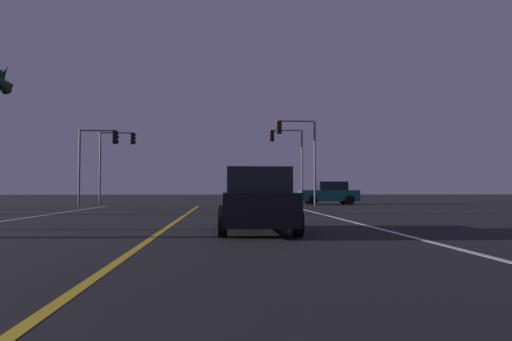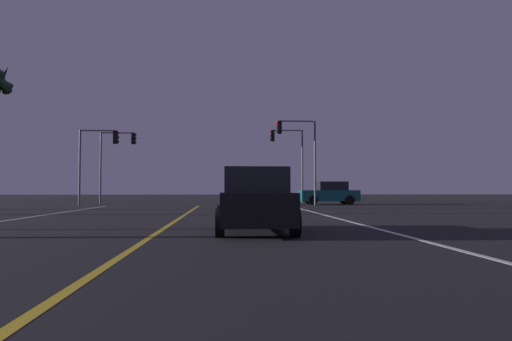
% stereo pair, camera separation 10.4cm
% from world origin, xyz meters
% --- Properties ---
extents(lane_edge_right, '(0.16, 39.18, 0.01)m').
position_xyz_m(lane_edge_right, '(6.16, 13.59, 0.00)').
color(lane_edge_right, silver).
rests_on(lane_edge_right, ground).
extents(lane_center_divider, '(0.16, 39.18, 0.01)m').
position_xyz_m(lane_center_divider, '(0.00, 13.59, 0.00)').
color(lane_center_divider, gold).
rests_on(lane_center_divider, ground).
extents(car_lead_same_lane, '(2.02, 4.30, 1.70)m').
position_xyz_m(car_lead_same_lane, '(2.55, 13.21, 0.82)').
color(car_lead_same_lane, black).
rests_on(car_lead_same_lane, ground).
extents(car_crossing_side, '(4.30, 2.02, 1.70)m').
position_xyz_m(car_crossing_side, '(9.56, 35.76, 0.82)').
color(car_crossing_side, black).
rests_on(car_crossing_side, ground).
extents(traffic_light_near_right, '(2.82, 0.36, 5.96)m').
position_xyz_m(traffic_light_near_right, '(6.82, 33.68, 4.37)').
color(traffic_light_near_right, '#4C4C51').
rests_on(traffic_light_near_right, ground).
extents(traffic_light_near_left, '(2.70, 0.36, 5.18)m').
position_xyz_m(traffic_light_near_left, '(-6.81, 33.68, 3.84)').
color(traffic_light_near_left, '#4C4C51').
rests_on(traffic_light_near_left, ground).
extents(traffic_light_far_right, '(2.76, 0.36, 5.98)m').
position_xyz_m(traffic_light_far_right, '(6.86, 39.18, 4.38)').
color(traffic_light_far_right, '#4C4C51').
rests_on(traffic_light_far_right, ground).
extents(traffic_light_far_left, '(2.87, 0.36, 5.67)m').
position_xyz_m(traffic_light_far_left, '(-6.77, 39.18, 4.18)').
color(traffic_light_far_left, '#4C4C51').
rests_on(traffic_light_far_left, ground).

